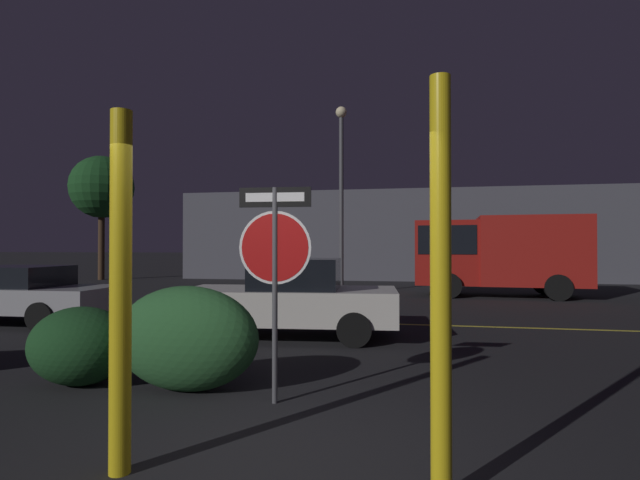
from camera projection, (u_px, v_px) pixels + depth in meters
name	position (u px, v px, depth m)	size (l,w,h in m)	color
ground_plane	(274.00, 459.00, 4.04)	(260.00, 260.00, 0.00)	black
road_center_stripe	(365.00, 323.00, 11.18)	(39.76, 0.12, 0.01)	gold
stop_sign	(275.00, 250.00, 5.50)	(0.81, 0.07, 2.38)	#4C4C51
yellow_pole_left	(121.00, 291.00, 3.80)	(0.16, 0.16, 2.77)	yellow
yellow_pole_right	(441.00, 288.00, 3.38)	(0.14, 0.14, 2.89)	yellow
hedge_bush_1	(81.00, 346.00, 6.22)	(1.28, 1.09, 0.97)	#19421E
hedge_bush_2	(187.00, 338.00, 5.96)	(1.78, 0.94, 1.25)	#285B2D
passing_car_1	(13.00, 294.00, 11.19)	(4.82, 2.13, 1.29)	#9E9EA3
passing_car_2	(291.00, 298.00, 9.51)	(4.24, 2.20, 1.49)	silver
delivery_truck	(494.00, 251.00, 17.32)	(5.71, 2.67, 2.75)	maroon
street_lamp	(341.00, 177.00, 18.19)	(0.41, 0.41, 6.85)	#4C4C51
tree_0	(102.00, 188.00, 25.91)	(3.22, 3.22, 6.43)	#422D1E
building_backdrop	(420.00, 235.00, 25.99)	(25.10, 3.17, 4.60)	#4C4C56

